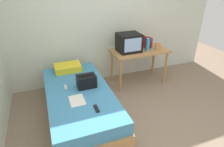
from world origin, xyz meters
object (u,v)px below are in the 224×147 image
object	(u,v)px
bed	(80,104)
remote_dark	(97,108)
desk	(139,54)
pillow	(68,67)
water_bottle	(148,45)
handbag	(86,81)
magazine	(77,100)
book_row	(148,42)
tv	(129,43)
remote_silver	(66,87)
picture_frame	(158,46)

from	to	relation	value
bed	remote_dark	distance (m)	0.63
desk	pillow	world-z (taller)	desk
bed	pillow	xyz separation A→B (m)	(-0.04, 0.77, 0.32)
water_bottle	handbag	world-z (taller)	water_bottle
magazine	water_bottle	bearing A→B (deg)	28.64
book_row	magazine	xyz separation A→B (m)	(-1.74, -1.07, -0.34)
tv	book_row	bearing A→B (deg)	8.39
tv	handbag	size ratio (longest dim) A/B	1.47
tv	remote_silver	bearing A→B (deg)	-156.63
water_bottle	picture_frame	xyz separation A→B (m)	(0.22, -0.03, -0.05)
book_row	pillow	xyz separation A→B (m)	(-1.70, -0.04, -0.28)
tv	remote_silver	size ratio (longest dim) A/B	3.06
remote_silver	picture_frame	bearing A→B (deg)	12.97
pillow	remote_dark	xyz separation A→B (m)	(0.17, -1.32, -0.05)
water_bottle	pillow	world-z (taller)	water_bottle
bed	water_bottle	distance (m)	1.80
bed	remote_silver	bearing A→B (deg)	139.40
picture_frame	remote_silver	size ratio (longest dim) A/B	1.01
book_row	bed	bearing A→B (deg)	-154.07
desk	book_row	xyz separation A→B (m)	(0.23, 0.08, 0.20)
tv	pillow	bearing A→B (deg)	178.43
tv	picture_frame	xyz separation A→B (m)	(0.59, -0.14, -0.11)
desk	tv	distance (m)	0.37
bed	desk	xyz separation A→B (m)	(1.44, 0.73, 0.40)
book_row	remote_dark	world-z (taller)	book_row
handbag	pillow	bearing A→B (deg)	104.90
water_bottle	handbag	distance (m)	1.55
remote_dark	magazine	bearing A→B (deg)	125.63
book_row	tv	bearing A→B (deg)	-171.61
desk	water_bottle	distance (m)	0.27
book_row	remote_silver	xyz separation A→B (m)	(-1.84, -0.66, -0.33)
book_row	remote_dark	distance (m)	2.08
picture_frame	remote_dark	world-z (taller)	picture_frame
book_row	magazine	world-z (taller)	book_row
water_bottle	magazine	world-z (taller)	water_bottle
bed	remote_dark	size ratio (longest dim) A/B	12.82
water_bottle	remote_silver	xyz separation A→B (m)	(-1.74, -0.48, -0.35)
remote_dark	desk	bearing A→B (deg)	44.38
picture_frame	remote_silver	distance (m)	2.03
desk	pillow	xyz separation A→B (m)	(-1.48, 0.04, -0.08)
magazine	remote_silver	distance (m)	0.42
tv	remote_silver	xyz separation A→B (m)	(-1.37, -0.59, -0.40)
handbag	remote_silver	world-z (taller)	handbag
book_row	handbag	bearing A→B (deg)	-153.92
water_bottle	pillow	xyz separation A→B (m)	(-1.60, 0.14, -0.30)
tv	pillow	size ratio (longest dim) A/B	0.91
handbag	magazine	xyz separation A→B (m)	(-0.22, -0.33, -0.10)
picture_frame	remote_dark	size ratio (longest dim) A/B	0.93
desk	book_row	world-z (taller)	book_row
bed	picture_frame	world-z (taller)	picture_frame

